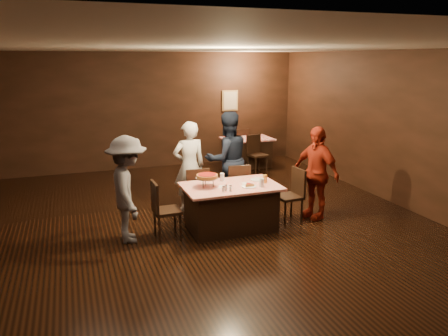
{
  "coord_description": "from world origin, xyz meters",
  "views": [
    {
      "loc": [
        -2.03,
        -6.36,
        2.85
      ],
      "look_at": [
        0.43,
        0.5,
        1.0
      ],
      "focal_mm": 35.0,
      "sensor_mm": 36.0,
      "label": 1
    }
  ],
  "objects_px": {
    "glass_front_right": "(262,183)",
    "diner_white_jacket": "(189,166)",
    "main_table": "(231,207)",
    "chair_back_far": "(239,145)",
    "chair_end_left": "(167,209)",
    "diner_grey_knit": "(128,190)",
    "glass_amber": "(265,179)",
    "chair_back_near": "(258,154)",
    "plate_empty": "(257,180)",
    "chair_end_right": "(289,195)",
    "back_table": "(247,152)",
    "pizza_stand": "(207,176)",
    "chair_far_right": "(237,188)",
    "chair_far_left": "(196,192)",
    "diner_red_shirt": "(316,173)",
    "glass_back": "(222,177)",
    "diner_navy_hoodie": "(227,159)"
  },
  "relations": [
    {
      "from": "glass_front_right",
      "to": "diner_white_jacket",
      "type": "bearing_deg",
      "value": 120.92
    },
    {
      "from": "main_table",
      "to": "chair_back_far",
      "type": "xyz_separation_m",
      "value": [
        1.96,
        4.6,
        0.09
      ]
    },
    {
      "from": "chair_end_left",
      "to": "chair_back_far",
      "type": "height_order",
      "value": "same"
    },
    {
      "from": "diner_grey_knit",
      "to": "glass_amber",
      "type": "xyz_separation_m",
      "value": [
        2.29,
        -0.13,
        -0.01
      ]
    },
    {
      "from": "chair_back_near",
      "to": "plate_empty",
      "type": "height_order",
      "value": "chair_back_near"
    },
    {
      "from": "chair_end_right",
      "to": "glass_amber",
      "type": "distance_m",
      "value": 0.62
    },
    {
      "from": "back_table",
      "to": "pizza_stand",
      "type": "bearing_deg",
      "value": -120.87
    },
    {
      "from": "chair_far_right",
      "to": "plate_empty",
      "type": "height_order",
      "value": "chair_far_right"
    },
    {
      "from": "chair_far_left",
      "to": "diner_red_shirt",
      "type": "relative_size",
      "value": 0.56
    },
    {
      "from": "chair_end_left",
      "to": "glass_amber",
      "type": "xyz_separation_m",
      "value": [
        1.7,
        -0.05,
        0.37
      ]
    },
    {
      "from": "diner_red_shirt",
      "to": "glass_front_right",
      "type": "relative_size",
      "value": 12.03
    },
    {
      "from": "chair_end_right",
      "to": "chair_back_far",
      "type": "relative_size",
      "value": 1.0
    },
    {
      "from": "diner_grey_knit",
      "to": "glass_back",
      "type": "bearing_deg",
      "value": -80.23
    },
    {
      "from": "chair_far_left",
      "to": "chair_far_right",
      "type": "xyz_separation_m",
      "value": [
        0.8,
        0.0,
        0.0
      ]
    },
    {
      "from": "chair_end_right",
      "to": "plate_empty",
      "type": "relative_size",
      "value": 3.8
    },
    {
      "from": "pizza_stand",
      "to": "chair_end_left",
      "type": "bearing_deg",
      "value": -175.91
    },
    {
      "from": "chair_far_right",
      "to": "glass_back",
      "type": "xyz_separation_m",
      "value": [
        -0.45,
        -0.45,
        0.37
      ]
    },
    {
      "from": "chair_far_left",
      "to": "pizza_stand",
      "type": "relative_size",
      "value": 2.5
    },
    {
      "from": "back_table",
      "to": "main_table",
      "type": "bearing_deg",
      "value": -116.12
    },
    {
      "from": "chair_far_left",
      "to": "chair_back_near",
      "type": "relative_size",
      "value": 1.0
    },
    {
      "from": "main_table",
      "to": "chair_far_left",
      "type": "bearing_deg",
      "value": 118.07
    },
    {
      "from": "chair_back_near",
      "to": "diner_white_jacket",
      "type": "bearing_deg",
      "value": -148.94
    },
    {
      "from": "diner_navy_hoodie",
      "to": "glass_back",
      "type": "height_order",
      "value": "diner_navy_hoodie"
    },
    {
      "from": "chair_back_near",
      "to": "diner_white_jacket",
      "type": "relative_size",
      "value": 0.55
    },
    {
      "from": "chair_back_far",
      "to": "chair_back_near",
      "type": "bearing_deg",
      "value": 80.72
    },
    {
      "from": "diner_white_jacket",
      "to": "plate_empty",
      "type": "bearing_deg",
      "value": 129.94
    },
    {
      "from": "main_table",
      "to": "diner_red_shirt",
      "type": "height_order",
      "value": "diner_red_shirt"
    },
    {
      "from": "chair_far_left",
      "to": "diner_navy_hoodie",
      "type": "bearing_deg",
      "value": -147.43
    },
    {
      "from": "chair_far_right",
      "to": "chair_back_far",
      "type": "relative_size",
      "value": 1.0
    },
    {
      "from": "chair_end_left",
      "to": "diner_red_shirt",
      "type": "bearing_deg",
      "value": -91.43
    },
    {
      "from": "diner_grey_knit",
      "to": "plate_empty",
      "type": "distance_m",
      "value": 2.24
    },
    {
      "from": "plate_empty",
      "to": "diner_red_shirt",
      "type": "bearing_deg",
      "value": -7.63
    },
    {
      "from": "diner_grey_knit",
      "to": "glass_amber",
      "type": "bearing_deg",
      "value": -91.12
    },
    {
      "from": "pizza_stand",
      "to": "glass_amber",
      "type": "distance_m",
      "value": 1.01
    },
    {
      "from": "main_table",
      "to": "glass_back",
      "type": "xyz_separation_m",
      "value": [
        -0.05,
        0.3,
        0.46
      ]
    },
    {
      "from": "main_table",
      "to": "diner_white_jacket",
      "type": "height_order",
      "value": "diner_white_jacket"
    },
    {
      "from": "main_table",
      "to": "chair_end_left",
      "type": "distance_m",
      "value": 1.1
    },
    {
      "from": "glass_front_right",
      "to": "glass_back",
      "type": "bearing_deg",
      "value": 132.27
    },
    {
      "from": "chair_far_right",
      "to": "chair_back_near",
      "type": "xyz_separation_m",
      "value": [
        1.56,
        2.55,
        0.0
      ]
    },
    {
      "from": "glass_front_right",
      "to": "chair_end_left",
      "type": "bearing_deg",
      "value": 170.84
    },
    {
      "from": "back_table",
      "to": "glass_amber",
      "type": "relative_size",
      "value": 9.29
    },
    {
      "from": "diner_grey_knit",
      "to": "glass_amber",
      "type": "distance_m",
      "value": 2.29
    },
    {
      "from": "pizza_stand",
      "to": "glass_amber",
      "type": "relative_size",
      "value": 2.71
    },
    {
      "from": "chair_end_right",
      "to": "diner_navy_hoodie",
      "type": "distance_m",
      "value": 1.47
    },
    {
      "from": "chair_back_near",
      "to": "plate_empty",
      "type": "relative_size",
      "value": 3.8
    },
    {
      "from": "chair_end_right",
      "to": "diner_white_jacket",
      "type": "relative_size",
      "value": 0.55
    },
    {
      "from": "chair_far_left",
      "to": "glass_amber",
      "type": "distance_m",
      "value": 1.33
    },
    {
      "from": "diner_white_jacket",
      "to": "chair_far_left",
      "type": "bearing_deg",
      "value": 87.16
    },
    {
      "from": "chair_end_left",
      "to": "diner_white_jacket",
      "type": "distance_m",
      "value": 1.42
    },
    {
      "from": "chair_end_left",
      "to": "diner_white_jacket",
      "type": "relative_size",
      "value": 0.55
    }
  ]
}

